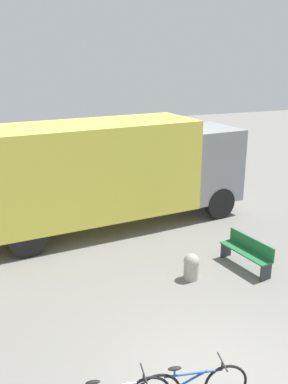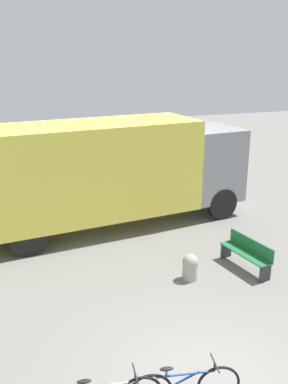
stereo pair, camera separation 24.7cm
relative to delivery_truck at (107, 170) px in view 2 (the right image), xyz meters
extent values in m
cube|color=#EAE04C|center=(-0.78, -0.07, 0.07)|extent=(7.40, 2.98, 2.88)
cube|color=gray|center=(3.72, 0.35, -0.15)|extent=(2.04, 2.38, 2.45)
cylinder|color=black|center=(3.63, 1.34, -1.37)|extent=(1.09, 0.38, 1.07)
cylinder|color=black|center=(3.82, -0.63, -1.37)|extent=(1.09, 0.38, 1.07)
cylinder|color=black|center=(-2.85, 0.72, -1.37)|extent=(1.09, 0.38, 1.07)
cylinder|color=black|center=(-2.66, -1.25, -1.37)|extent=(1.09, 0.38, 1.07)
cube|color=#1E6638|center=(2.57, -4.03, -1.46)|extent=(0.64, 1.65, 0.04)
cube|color=#1E6638|center=(2.75, -4.00, -1.28)|extent=(0.28, 1.60, 0.39)
cube|color=#2D2D33|center=(2.68, -4.78, -1.69)|extent=(0.34, 0.10, 0.43)
cube|color=#2D2D33|center=(2.46, -3.28, -1.69)|extent=(0.34, 0.10, 0.43)
ellipsoid|color=black|center=(-2.43, -7.48, -1.12)|extent=(0.23, 0.12, 0.05)
cylinder|color=black|center=(-1.67, -7.59, -1.18)|extent=(0.03, 0.03, 0.15)
cylinder|color=black|center=(-1.67, -7.59, -1.11)|extent=(0.09, 0.44, 0.02)
cylinder|color=#1E4C9E|center=(-0.88, -7.71, -1.26)|extent=(0.92, 0.21, 0.04)
cylinder|color=#1E4C9E|center=(-0.96, -7.69, -1.40)|extent=(0.62, 0.15, 0.34)
cylinder|color=#1E4C9E|center=(-1.18, -7.65, -1.20)|extent=(0.03, 0.03, 0.12)
ellipsoid|color=black|center=(-1.18, -7.65, -1.12)|extent=(0.23, 0.13, 0.05)
cylinder|color=black|center=(-0.42, -7.80, -1.18)|extent=(0.03, 0.03, 0.15)
cylinder|color=black|center=(-0.42, -7.80, -1.11)|extent=(0.11, 0.44, 0.02)
cylinder|color=#9E998C|center=(0.99, -4.03, -1.67)|extent=(0.38, 0.38, 0.47)
sphere|color=#9E998C|center=(0.99, -4.03, -1.43)|extent=(0.40, 0.40, 0.40)
camera|label=1|loc=(-3.58, -12.52, 3.49)|focal=40.00mm
camera|label=2|loc=(-3.35, -12.61, 3.49)|focal=40.00mm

